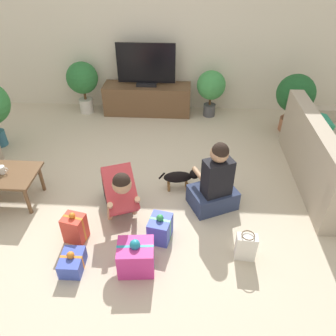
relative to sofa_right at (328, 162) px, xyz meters
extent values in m
plane|color=beige|center=(-2.43, -0.46, -0.31)|extent=(16.00, 16.00, 0.00)
cube|color=beige|center=(-2.43, 2.17, 0.99)|extent=(8.40, 0.06, 2.60)
cube|color=tan|center=(0.05, 0.00, -0.09)|extent=(0.83, 2.02, 0.43)
cube|color=tan|center=(-0.26, 0.00, 0.34)|extent=(0.20, 2.02, 0.42)
cube|color=tan|center=(0.05, 0.93, 0.00)|extent=(0.83, 0.16, 0.61)
cube|color=#288E6B|center=(-0.06, 0.34, 0.28)|extent=(0.18, 0.34, 0.32)
cylinder|color=brown|center=(-3.64, -0.85, -0.12)|extent=(0.04, 0.04, 0.37)
cylinder|color=brown|center=(-3.64, -0.42, -0.12)|extent=(0.04, 0.04, 0.37)
cube|color=brown|center=(-2.55, 1.87, -0.05)|extent=(1.53, 0.45, 0.52)
cube|color=black|center=(-2.55, 1.87, 0.24)|extent=(0.35, 0.20, 0.05)
cube|color=black|center=(-2.55, 1.87, 0.60)|extent=(0.99, 0.03, 0.67)
cylinder|color=#A36042|center=(-0.15, 1.36, -0.20)|extent=(0.31, 0.31, 0.22)
cylinder|color=brown|center=(-0.15, 1.36, 0.00)|extent=(0.06, 0.06, 0.18)
sphere|color=#1E5628|center=(-0.15, 1.36, 0.34)|extent=(0.60, 0.60, 0.60)
cylinder|color=beige|center=(-3.67, 1.82, -0.18)|extent=(0.25, 0.25, 0.25)
cylinder|color=brown|center=(-3.67, 1.82, 0.03)|extent=(0.04, 0.04, 0.16)
sphere|color=#286B33|center=(-3.67, 1.82, 0.34)|extent=(0.54, 0.54, 0.54)
cylinder|color=#4C4C51|center=(-1.44, 1.82, -0.20)|extent=(0.21, 0.21, 0.21)
cylinder|color=brown|center=(-1.44, 1.82, -0.02)|extent=(0.04, 0.04, 0.15)
sphere|color=#3D8E47|center=(-1.44, 1.82, 0.26)|extent=(0.49, 0.49, 0.49)
cube|color=#23232D|center=(-2.64, -0.61, -0.17)|extent=(0.43, 0.51, 0.28)
cube|color=#AD3338|center=(-2.53, -0.89, 0.14)|extent=(0.49, 0.60, 0.48)
sphere|color=tan|center=(-2.46, -1.07, 0.36)|extent=(0.20, 0.20, 0.20)
sphere|color=black|center=(-2.46, -1.07, 0.40)|extent=(0.18, 0.18, 0.18)
cylinder|color=tan|center=(-2.63, -1.03, -0.05)|extent=(0.16, 0.29, 0.43)
cylinder|color=tan|center=(-2.36, -0.93, -0.05)|extent=(0.16, 0.29, 0.43)
cube|color=#283351|center=(-1.50, -0.57, -0.19)|extent=(0.64, 0.58, 0.24)
cube|color=black|center=(-1.47, -0.63, 0.16)|extent=(0.37, 0.32, 0.45)
sphere|color=tan|center=(-1.48, -0.62, 0.47)|extent=(0.21, 0.21, 0.21)
sphere|color=black|center=(-1.47, -0.63, 0.51)|extent=(0.19, 0.19, 0.19)
cylinder|color=tan|center=(-1.44, -0.39, 0.09)|extent=(0.16, 0.26, 0.06)
cylinder|color=tan|center=(-1.67, -0.50, 0.09)|extent=(0.16, 0.26, 0.06)
ellipsoid|color=black|center=(-1.92, -0.29, -0.12)|extent=(0.37, 0.18, 0.15)
sphere|color=black|center=(-1.72, -0.26, -0.08)|extent=(0.13, 0.13, 0.13)
sphere|color=olive|center=(-1.67, -0.26, -0.09)|extent=(0.06, 0.06, 0.06)
cylinder|color=black|center=(-2.13, -0.32, -0.09)|extent=(0.09, 0.03, 0.09)
cylinder|color=olive|center=(-1.81, -0.32, -0.25)|extent=(0.03, 0.03, 0.11)
cylinder|color=olive|center=(-1.82, -0.24, -0.25)|extent=(0.03, 0.03, 0.11)
cylinder|color=olive|center=(-2.03, -0.35, -0.25)|extent=(0.03, 0.03, 0.11)
cylinder|color=olive|center=(-2.04, -0.27, -0.25)|extent=(0.03, 0.03, 0.11)
cube|color=#CC3389|center=(-2.28, -1.54, -0.15)|extent=(0.37, 0.32, 0.31)
cube|color=teal|center=(-2.28, -1.54, -0.15)|extent=(0.35, 0.06, 0.32)
sphere|color=teal|center=(-2.28, -1.54, 0.03)|extent=(0.10, 0.10, 0.10)
cube|color=red|center=(-2.98, -1.21, -0.15)|extent=(0.25, 0.23, 0.32)
cube|color=orange|center=(-2.98, -1.21, -0.15)|extent=(0.22, 0.08, 0.32)
sphere|color=orange|center=(-2.98, -1.21, 0.03)|extent=(0.07, 0.07, 0.07)
cube|color=#3D51BC|center=(-2.91, -1.59, -0.22)|extent=(0.22, 0.29, 0.17)
cube|color=orange|center=(-2.91, -1.59, -0.22)|extent=(0.22, 0.03, 0.17)
sphere|color=orange|center=(-2.91, -1.59, -0.12)|extent=(0.07, 0.07, 0.07)
cube|color=#3D51BC|center=(-2.08, -1.14, -0.17)|extent=(0.27, 0.31, 0.27)
cube|color=#2D934C|center=(-2.08, -1.14, -0.17)|extent=(0.22, 0.07, 0.27)
sphere|color=#2D934C|center=(-2.08, -1.14, -0.01)|extent=(0.08, 0.08, 0.08)
cube|color=white|center=(-1.20, -1.35, -0.16)|extent=(0.21, 0.12, 0.30)
torus|color=#4C3823|center=(-1.20, -1.35, 0.01)|extent=(0.14, 0.14, 0.01)
cylinder|color=silver|center=(-3.97, -0.62, 0.14)|extent=(0.08, 0.08, 0.09)
torus|color=silver|center=(-3.92, -0.62, 0.15)|extent=(0.06, 0.01, 0.06)
camera|label=1|loc=(-1.85, -3.57, 2.40)|focal=35.00mm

